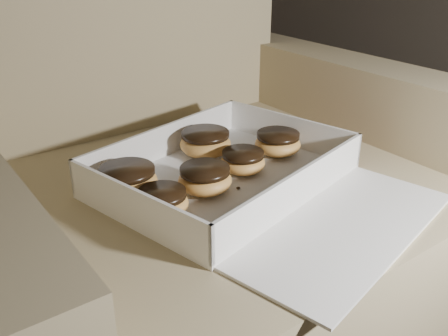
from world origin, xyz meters
The scene contains 12 objects.
floor centered at (0.00, 0.00, 0.00)m, with size 4.50×4.50×0.00m, color black.
armchair centered at (-0.13, -0.08, 0.31)m, with size 0.95×0.80×0.99m.
bakery_box centered at (-0.11, -0.22, 0.46)m, with size 0.51×0.56×0.07m.
donut_a centered at (-0.28, -0.22, 0.47)m, with size 0.08×0.08×0.04m.
donut_b centered at (-0.09, -0.18, 0.47)m, with size 0.08×0.08×0.04m.
donut_c centered at (0.02, -0.16, 0.47)m, with size 0.09×0.09×0.04m.
donut_d centered at (-0.18, -0.20, 0.47)m, with size 0.09×0.09×0.04m.
donut_e centered at (-0.29, -0.14, 0.48)m, with size 0.10×0.10×0.05m.
donut_f centered at (-0.10, -0.08, 0.48)m, with size 0.10×0.10×0.05m.
crumb_a centered at (-0.13, -0.23, 0.45)m, with size 0.01×0.01×0.00m, color black.
crumb_b centered at (0.02, -0.24, 0.45)m, with size 0.01×0.01×0.00m, color black.
crumb_c centered at (-0.28, -0.34, 0.45)m, with size 0.01×0.01×0.00m, color black.
Camera 1 is at (-0.59, -0.81, 0.84)m, focal length 40.00 mm.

